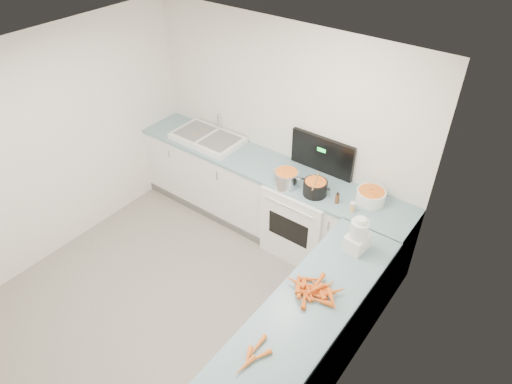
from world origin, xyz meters
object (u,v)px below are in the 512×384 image
Objects in this scene: mixing_bowl at (371,196)px; food_processor at (358,236)px; extract_bottle at (337,199)px; stove at (304,215)px; steel_pot at (286,179)px; black_pot at (315,189)px; spice_jar at (352,208)px; sink at (207,138)px.

food_processor is at bearing -74.10° from mixing_bowl.
food_processor reaches higher than extract_bottle.
stove is 12.78× the size of extract_bottle.
extract_bottle is at bearing -15.84° from stove.
steel_pot is 1.13m from food_processor.
black_pot reaches higher than extract_bottle.
steel_pot is 0.89× the size of mixing_bowl.
steel_pot is at bearing -177.87° from spice_jar.
stove reaches higher than spice_jar.
stove reaches higher than steel_pot.
spice_jar is at bearing 121.19° from food_processor.
steel_pot is 0.59m from extract_bottle.
black_pot is at bearing 146.56° from food_processor.
steel_pot is at bearing -8.53° from sink.
spice_jar is (0.19, -0.03, -0.01)m from extract_bottle.
stove is at bearing 164.16° from extract_bottle.
mixing_bowl is at bearing 39.94° from extract_bottle.
mixing_bowl is at bearing 7.98° from stove.
food_processor is (2.34, -0.62, 0.11)m from sink.
stove is 5.16× the size of steel_pot.
food_processor is (0.46, -0.48, 0.10)m from extract_bottle.
black_pot is 0.72× the size of food_processor.
sink is at bearing 165.20° from food_processor.
food_processor is at bearing -33.44° from black_pot.
sink is at bearing 175.81° from extract_bottle.
mixing_bowl is 0.85× the size of food_processor.
spice_jar is at bearing -2.80° from black_pot.
stove is 0.82m from spice_jar.
sink is at bearing 175.42° from spice_jar.
extract_bottle reaches higher than spice_jar.
spice_jar is (0.77, 0.03, -0.03)m from steel_pot.
black_pot is at bearing -36.61° from stove.
stove reaches higher than sink.
spice_jar is (-0.07, -0.25, -0.02)m from mixing_bowl.
extract_bottle is at bearing 5.51° from steel_pot.
spice_jar is at bearing -8.45° from extract_bottle.
extract_bottle is at bearing -4.19° from sink.
mixing_bowl is (0.69, 0.10, 0.53)m from stove.
black_pot is (0.17, -0.13, 0.54)m from stove.
mixing_bowl is 2.78× the size of extract_bottle.
stove is 3.88× the size of food_processor.
mixing_bowl is (0.52, 0.23, -0.00)m from black_pot.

